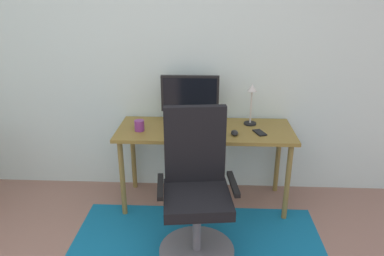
# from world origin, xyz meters

# --- Properties ---
(wall_back) EXTENTS (6.00, 0.10, 2.60)m
(wall_back) POSITION_xyz_m (0.00, 2.20, 1.30)
(wall_back) COLOR silver
(wall_back) RESTS_ON ground
(area_rug) EXTENTS (1.94, 1.04, 0.01)m
(area_rug) POSITION_xyz_m (0.28, 1.22, 0.00)
(area_rug) COLOR #11648D
(area_rug) RESTS_ON ground
(desk) EXTENTS (1.50, 0.58, 0.72)m
(desk) POSITION_xyz_m (0.33, 1.84, 0.65)
(desk) COLOR olive
(desk) RESTS_ON ground
(monitor) EXTENTS (0.50, 0.18, 0.43)m
(monitor) POSITION_xyz_m (0.19, 1.99, 0.97)
(monitor) COLOR #B2B2B7
(monitor) RESTS_ON desk
(keyboard) EXTENTS (0.43, 0.13, 0.02)m
(keyboard) POSITION_xyz_m (0.22, 1.68, 0.73)
(keyboard) COLOR black
(keyboard) RESTS_ON desk
(computer_mouse) EXTENTS (0.06, 0.10, 0.03)m
(computer_mouse) POSITION_xyz_m (0.57, 1.71, 0.74)
(computer_mouse) COLOR black
(computer_mouse) RESTS_ON desk
(coffee_cup) EXTENTS (0.08, 0.08, 0.09)m
(coffee_cup) POSITION_xyz_m (-0.23, 1.77, 0.77)
(coffee_cup) COLOR #7D3179
(coffee_cup) RESTS_ON desk
(cell_phone) EXTENTS (0.11, 0.15, 0.01)m
(cell_phone) POSITION_xyz_m (0.78, 1.76, 0.73)
(cell_phone) COLOR black
(cell_phone) RESTS_ON desk
(desk_lamp) EXTENTS (0.11, 0.11, 0.36)m
(desk_lamp) POSITION_xyz_m (0.72, 1.97, 0.94)
(desk_lamp) COLOR black
(desk_lamp) RESTS_ON desk
(office_chair) EXTENTS (0.58, 0.55, 1.09)m
(office_chair) POSITION_xyz_m (0.28, 1.18, 0.43)
(office_chair) COLOR slate
(office_chair) RESTS_ON ground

